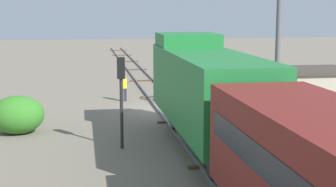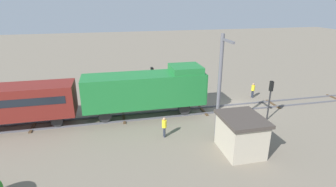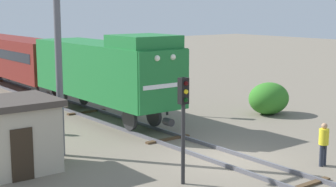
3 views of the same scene
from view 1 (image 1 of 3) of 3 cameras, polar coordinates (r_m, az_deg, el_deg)
ground_plane at (r=30.88m, az=-0.02°, el=-1.65°), size 141.12×141.12×0.00m
railway_track at (r=30.87m, az=-0.02°, el=-1.51°), size 2.40×94.08×0.16m
locomotive at (r=21.23m, az=4.19°, el=0.84°), size 2.90×11.60×4.60m
traffic_signal_near at (r=32.28m, az=5.26°, el=3.48°), size 0.32×0.34×3.73m
traffic_signal_mid at (r=21.74m, az=-5.22°, el=0.92°), size 0.32×0.34×3.91m
worker_near_track at (r=33.19m, az=-4.92°, el=0.84°), size 0.38×0.38×1.70m
worker_by_signal at (r=23.55m, az=13.71°, el=-2.95°), size 0.38×0.38×1.70m
catenary_mast at (r=27.23m, az=12.24°, el=5.90°), size 1.94×0.28×8.22m
relay_hut at (r=29.24m, az=15.91°, el=0.13°), size 3.50×2.90×2.74m
bush_mid at (r=25.53m, az=-16.35°, el=-2.29°), size 2.53×2.07×1.84m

